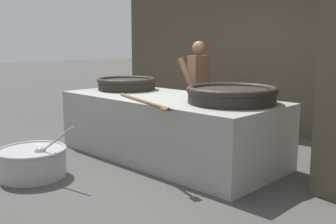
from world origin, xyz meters
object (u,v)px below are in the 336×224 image
object	(u,v)px
prep_bowl_vegetables	(33,161)
cook	(198,86)
giant_wok_near	(127,83)
giant_wok_far	(232,94)

from	to	relation	value
prep_bowl_vegetables	cook	bearing A→B (deg)	89.06
giant_wok_near	cook	bearing A→B (deg)	63.97
giant_wok_near	giant_wok_far	bearing A→B (deg)	0.09
giant_wok_far	prep_bowl_vegetables	size ratio (longest dim) A/B	1.09
cook	prep_bowl_vegetables	size ratio (longest dim) A/B	1.57
giant_wok_far	cook	size ratio (longest dim) A/B	0.69
giant_wok_near	prep_bowl_vegetables	distance (m)	2.12
giant_wok_far	cook	bearing A→B (deg)	143.32
cook	giant_wok_far	bearing A→B (deg)	131.64
giant_wok_near	giant_wok_far	xyz separation A→B (m)	(2.05, 0.00, 0.01)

